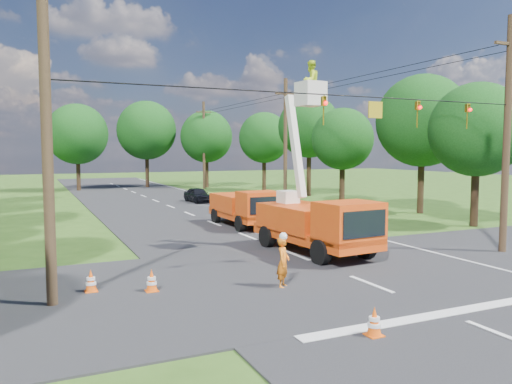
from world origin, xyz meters
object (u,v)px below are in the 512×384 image
bucket_truck (316,213)px  traffic_cone_3 (289,227)px  traffic_cone_4 (152,281)px  tree_right_e (264,138)px  distant_car (198,195)px  tree_far_c (206,137)px  tree_far_b (146,130)px  tree_right_a (477,130)px  tree_far_a (77,134)px  pole_right_far (204,144)px  ground_worker (283,262)px  pole_left (47,146)px  traffic_cone_7 (269,211)px  traffic_cone_0 (374,322)px  pole_right_near (507,133)px  tree_right_c (343,139)px  traffic_cone_5 (91,281)px  tree_right_b (422,121)px  second_truck (245,207)px  traffic_cone_2 (304,240)px  tree_right_d (309,127)px  pole_right_mid (285,141)px

bucket_truck → traffic_cone_3: bearing=70.1°
traffic_cone_4 → tree_right_e: (20.45, 34.81, 5.45)m
distant_car → tree_far_c: bearing=64.8°
tree_far_b → tree_right_a: bearing=-74.9°
tree_far_a → tree_right_e: bearing=-23.1°
pole_right_far → ground_worker: bearing=-105.3°
ground_worker → pole_left: pole_left is taller
traffic_cone_7 → tree_far_a: size_ratio=0.07×
traffic_cone_0 → pole_right_near: bearing=26.8°
pole_right_near → tree_right_c: (4.70, 19.00, 0.21)m
pole_left → traffic_cone_7: bearing=46.6°
traffic_cone_4 → traffic_cone_5: 1.86m
traffic_cone_5 → tree_right_b: 26.55m
tree_right_c → tree_right_b: bearing=-75.6°
ground_worker → traffic_cone_0: size_ratio=2.29×
bucket_truck → traffic_cone_4: 8.33m
tree_right_b → tree_right_a: bearing=-104.0°
second_truck → traffic_cone_2: size_ratio=8.24×
traffic_cone_5 → tree_right_d: (23.16, 26.07, 6.32)m
second_truck → tree_right_e: size_ratio=0.68×
tree_right_c → pole_left: bearing=-140.1°
tree_right_e → tree_right_b: bearing=-87.0°
tree_right_c → traffic_cone_2: bearing=-129.5°
distant_car → pole_right_far: 15.99m
traffic_cone_3 → traffic_cone_7: 7.20m
pole_left → tree_right_c: bearing=39.9°
tree_far_c → ground_worker: bearing=-105.8°
bucket_truck → tree_right_e: bearing=63.6°
ground_worker → traffic_cone_5: (-5.65, 1.95, -0.46)m
traffic_cone_2 → tree_right_a: size_ratio=0.09×
bucket_truck → pole_right_mid: pole_right_mid is taller
distant_car → tree_far_c: 18.39m
traffic_cone_3 → tree_far_c: tree_far_c is taller
traffic_cone_0 → tree_right_b: 25.78m
bucket_truck → ground_worker: size_ratio=5.02×
tree_right_b → tree_far_a: bearing=122.8°
pole_left → distant_car: bearing=63.9°
tree_right_c → tree_right_e: size_ratio=0.91×
traffic_cone_3 → pole_left: pole_left is taller
bucket_truck → tree_right_a: bearing=8.5°
second_truck → traffic_cone_7: (3.27, 3.55, -0.77)m
ground_worker → tree_far_c: size_ratio=0.18×
bucket_truck → tree_right_b: bearing=27.9°
second_truck → traffic_cone_2: second_truck is taller
traffic_cone_2 → pole_right_near: (7.27, -4.48, 4.75)m
tree_right_d → pole_right_mid: bearing=-132.0°
traffic_cone_4 → traffic_cone_5: same height
traffic_cone_7 → pole_right_far: bearing=81.1°
tree_right_c → ground_worker: bearing=-128.5°
traffic_cone_5 → traffic_cone_4: bearing=-23.5°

